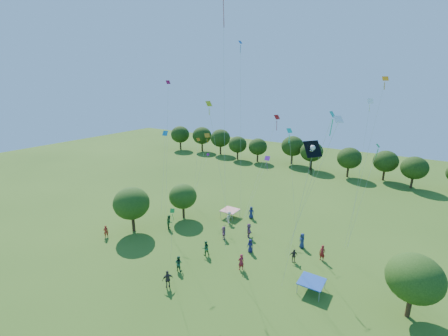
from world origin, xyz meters
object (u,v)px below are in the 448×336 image
tent_red_stripe (230,210)px  near_tree_east (415,278)px  pirate_kite (312,152)px  red_high_kite (224,48)px  near_tree_north (183,196)px  near_tree_west (132,203)px  tent_blue (312,281)px

tent_red_stripe → near_tree_east: bearing=-20.2°
pirate_kite → red_high_kite: (-11.19, 5.91, 7.95)m
near_tree_north → pirate_kite: (20.05, -9.11, 10.70)m
pirate_kite → tent_red_stripe: bearing=138.6°
near_tree_north → tent_red_stripe: size_ratio=2.28×
near_tree_west → pirate_kite: bearing=-6.4°
near_tree_west → near_tree_north: near_tree_west is taller
tent_red_stripe → pirate_kite: (14.62, -12.89, 12.94)m
near_tree_west → tent_blue: near_tree_west is taller
near_tree_west → tent_red_stripe: bearing=51.0°
tent_blue → near_tree_east: bearing=9.1°
pirate_kite → red_high_kite: red_high_kite is taller
near_tree_west → tent_red_stripe: (8.36, 10.31, -2.84)m
near_tree_north → pirate_kite: 24.48m
near_tree_north → pirate_kite: size_ratio=0.37×
near_tree_east → pirate_kite: pirate_kite is taller
near_tree_west → near_tree_east: bearing=3.9°
tent_blue → red_high_kite: red_high_kite is taller
near_tree_west → near_tree_north: (2.92, 6.53, -0.61)m
near_tree_west → near_tree_east: size_ratio=1.06×
tent_red_stripe → tent_blue: same height
tent_red_stripe → pirate_kite: pirate_kite is taller
near_tree_west → pirate_kite: size_ratio=0.44×
tent_blue → red_high_kite: size_ratio=0.08×
near_tree_north → tent_red_stripe: near_tree_north is taller
tent_red_stripe → pirate_kite: size_ratio=0.16×
pirate_kite → red_high_kite: size_ratio=0.51×
near_tree_east → tent_red_stripe: size_ratio=2.56×
tent_red_stripe → red_high_kite: 22.28m
red_high_kite → near_tree_east: bearing=-3.7°
near_tree_north → tent_blue: near_tree_north is taller
pirate_kite → red_high_kite: 14.94m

